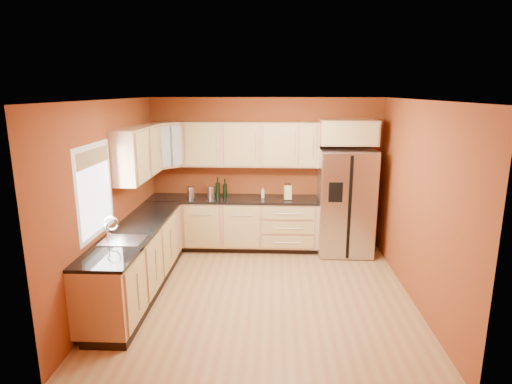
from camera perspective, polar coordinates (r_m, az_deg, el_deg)
floor at (r=6.03m, az=0.76°, el=-13.36°), size 4.00×4.00×0.00m
ceiling at (r=5.38m, az=0.85°, el=12.19°), size 4.00×4.00×0.00m
wall_back at (r=7.51m, az=1.28°, el=2.56°), size 4.00×0.04×2.60m
wall_front at (r=3.67m, az=-0.18°, el=-9.29°), size 4.00×0.04×2.60m
wall_left at (r=5.97m, az=-18.77°, el=-1.03°), size 0.04×4.00×2.60m
wall_right at (r=5.86m, az=20.77°, el=-1.46°), size 0.04×4.00×2.60m
base_cabinets_back at (r=7.47m, az=-3.04°, el=-4.34°), size 2.90×0.60×0.88m
base_cabinets_left at (r=6.13m, az=-15.52°, el=-8.89°), size 0.60×2.80×0.88m
countertop_back at (r=7.33m, az=-3.10°, el=-0.94°), size 2.90×0.62×0.04m
countertop_left at (r=5.97m, az=-15.70°, el=-4.80°), size 0.62×2.80×0.04m
upper_cabinets_back at (r=7.28m, az=-0.71°, el=6.39°), size 2.30×0.33×0.75m
upper_cabinets_left at (r=6.48m, az=-15.47°, el=5.04°), size 0.33×1.35×0.75m
corner_upper_cabinet at (r=7.34m, az=-11.99°, el=6.16°), size 0.67×0.67×0.75m
over_fridge_cabinet at (r=7.21m, az=12.15°, el=7.82°), size 0.92×0.60×0.40m
refrigerator at (r=7.33m, az=11.80°, el=-1.29°), size 0.90×0.75×1.78m
window at (r=5.45m, az=-20.64°, el=0.21°), size 0.03×0.90×1.00m
sink_faucet at (r=5.47m, az=-17.42°, el=-4.72°), size 0.50×0.42×0.30m
canister_left at (r=7.35m, az=-8.67°, el=-0.06°), size 0.17×0.17×0.20m
canister_right at (r=7.31m, az=-5.99°, el=-0.02°), size 0.17×0.17×0.21m
wine_bottle_a at (r=7.28m, az=-4.16°, el=0.47°), size 0.08×0.08×0.34m
wine_bottle_b at (r=7.32m, az=-5.11°, el=0.60°), size 0.11×0.11×0.36m
knife_block at (r=7.20m, az=4.25°, el=-0.07°), size 0.13×0.12×0.24m
soap_dispenser at (r=7.31m, az=0.92°, el=-0.12°), size 0.07×0.07×0.17m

